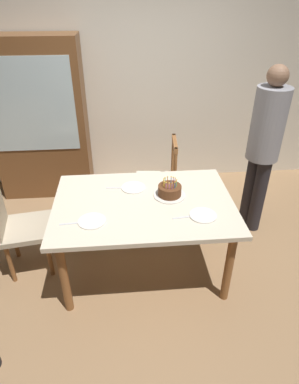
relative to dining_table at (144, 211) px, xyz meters
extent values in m
plane|color=#93704C|center=(0.00, 0.00, -0.67)|extent=(6.40, 6.40, 0.00)
cube|color=silver|center=(0.00, 1.85, 0.63)|extent=(6.40, 0.10, 2.60)
cube|color=beige|center=(0.00, 0.00, 0.07)|extent=(1.53, 1.06, 0.04)
cylinder|color=brown|center=(-0.67, -0.43, -0.31)|extent=(0.07, 0.07, 0.72)
cylinder|color=brown|center=(0.67, -0.43, -0.31)|extent=(0.07, 0.07, 0.72)
cylinder|color=brown|center=(-0.67, 0.43, -0.31)|extent=(0.07, 0.07, 0.72)
cylinder|color=brown|center=(0.67, 0.43, -0.31)|extent=(0.07, 0.07, 0.72)
cylinder|color=silver|center=(0.23, 0.08, 0.09)|extent=(0.28, 0.28, 0.01)
cylinder|color=#563019|center=(0.23, 0.08, 0.14)|extent=(0.20, 0.20, 0.09)
cylinder|color=#66CC72|center=(0.29, 0.08, 0.22)|extent=(0.01, 0.01, 0.05)
sphere|color=#FFC64C|center=(0.29, 0.08, 0.25)|extent=(0.01, 0.01, 0.01)
cylinder|color=#E54C4C|center=(0.28, 0.11, 0.22)|extent=(0.01, 0.01, 0.05)
sphere|color=#FFC64C|center=(0.28, 0.11, 0.25)|extent=(0.01, 0.01, 0.01)
cylinder|color=#D872CC|center=(0.27, 0.13, 0.22)|extent=(0.01, 0.01, 0.05)
sphere|color=#FFC64C|center=(0.27, 0.13, 0.25)|extent=(0.01, 0.01, 0.01)
cylinder|color=#4C7FE5|center=(0.25, 0.13, 0.22)|extent=(0.01, 0.01, 0.05)
sphere|color=#FFC64C|center=(0.25, 0.13, 0.25)|extent=(0.01, 0.01, 0.01)
cylinder|color=#F2994C|center=(0.22, 0.14, 0.22)|extent=(0.01, 0.01, 0.05)
sphere|color=#FFC64C|center=(0.22, 0.14, 0.25)|extent=(0.01, 0.01, 0.01)
cylinder|color=#66CC72|center=(0.20, 0.12, 0.22)|extent=(0.01, 0.01, 0.05)
sphere|color=#FFC64C|center=(0.20, 0.12, 0.25)|extent=(0.01, 0.01, 0.01)
cylinder|color=#E54C4C|center=(0.18, 0.11, 0.22)|extent=(0.01, 0.01, 0.05)
sphere|color=#FFC64C|center=(0.18, 0.11, 0.25)|extent=(0.01, 0.01, 0.01)
cylinder|color=yellow|center=(0.18, 0.08, 0.22)|extent=(0.01, 0.01, 0.05)
sphere|color=#FFC64C|center=(0.18, 0.08, 0.25)|extent=(0.01, 0.01, 0.01)
cylinder|color=yellow|center=(0.18, 0.06, 0.22)|extent=(0.01, 0.01, 0.05)
sphere|color=#FFC64C|center=(0.18, 0.06, 0.25)|extent=(0.01, 0.01, 0.01)
cylinder|color=#D872CC|center=(0.19, 0.04, 0.22)|extent=(0.01, 0.01, 0.05)
sphere|color=#FFC64C|center=(0.19, 0.04, 0.25)|extent=(0.01, 0.01, 0.01)
cylinder|color=#D872CC|center=(0.22, 0.03, 0.22)|extent=(0.01, 0.01, 0.05)
sphere|color=#FFC64C|center=(0.22, 0.03, 0.25)|extent=(0.01, 0.01, 0.01)
cylinder|color=#D872CC|center=(0.24, 0.03, 0.22)|extent=(0.01, 0.01, 0.05)
sphere|color=#FFC64C|center=(0.24, 0.03, 0.25)|extent=(0.01, 0.01, 0.01)
cylinder|color=#4C7FE5|center=(0.27, 0.04, 0.22)|extent=(0.01, 0.01, 0.05)
sphere|color=#FFC64C|center=(0.27, 0.04, 0.25)|extent=(0.01, 0.01, 0.01)
cylinder|color=#66CC72|center=(0.28, 0.06, 0.22)|extent=(0.01, 0.01, 0.05)
sphere|color=#FFC64C|center=(0.28, 0.06, 0.25)|extent=(0.01, 0.01, 0.01)
cylinder|color=white|center=(-0.42, -0.24, 0.09)|extent=(0.22, 0.22, 0.01)
cylinder|color=white|center=(-0.08, 0.24, 0.09)|extent=(0.22, 0.22, 0.01)
cylinder|color=white|center=(0.46, -0.24, 0.09)|extent=(0.22, 0.22, 0.01)
cube|color=silver|center=(-0.58, -0.25, 0.09)|extent=(0.18, 0.03, 0.01)
cube|color=silver|center=(-0.24, 0.25, 0.09)|extent=(0.18, 0.03, 0.01)
cube|color=silver|center=(0.30, -0.25, 0.09)|extent=(0.18, 0.04, 0.01)
cube|color=beige|center=(0.19, 0.85, -0.22)|extent=(0.48, 0.48, 0.05)
cylinder|color=brown|center=(0.04, 1.03, -0.46)|extent=(0.04, 0.04, 0.42)
cylinder|color=brown|center=(0.01, 0.69, -0.46)|extent=(0.04, 0.04, 0.42)
cylinder|color=brown|center=(0.37, 1.00, -0.46)|extent=(0.04, 0.04, 0.42)
cylinder|color=brown|center=(0.34, 0.66, -0.46)|extent=(0.04, 0.04, 0.42)
cylinder|color=brown|center=(0.40, 1.01, 0.03)|extent=(0.04, 0.04, 0.50)
cylinder|color=brown|center=(0.37, 0.65, 0.03)|extent=(0.04, 0.04, 0.50)
cube|color=brown|center=(0.39, 0.83, 0.25)|extent=(0.07, 0.40, 0.06)
cube|color=tan|center=(-1.07, 0.12, -0.22)|extent=(0.50, 0.50, 0.05)
cylinder|color=brown|center=(-0.87, -0.02, -0.46)|extent=(0.04, 0.04, 0.42)
cylinder|color=brown|center=(-0.92, 0.31, -0.46)|extent=(0.04, 0.04, 0.42)
cylinder|color=brown|center=(-1.21, -0.07, -0.46)|extent=(0.04, 0.04, 0.42)
cylinder|color=brown|center=(-1.26, 0.26, -0.46)|extent=(0.04, 0.04, 0.42)
cylinder|color=#262328|center=(1.21, 0.63, -0.25)|extent=(0.14, 0.14, 0.85)
cylinder|color=#262328|center=(1.26, 0.51, -0.25)|extent=(0.14, 0.14, 0.85)
cylinder|color=gray|center=(1.24, 0.57, 0.53)|extent=(0.32, 0.32, 0.71)
sphere|color=#8C664C|center=(1.24, 0.57, 0.98)|extent=(0.19, 0.19, 0.19)
cube|color=brown|center=(-1.13, 1.56, 0.28)|extent=(1.10, 0.44, 1.90)
cube|color=silver|center=(-1.13, 1.34, 0.53)|extent=(0.94, 0.01, 1.04)
camera|label=1|loc=(-0.15, -2.31, 1.65)|focal=30.61mm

